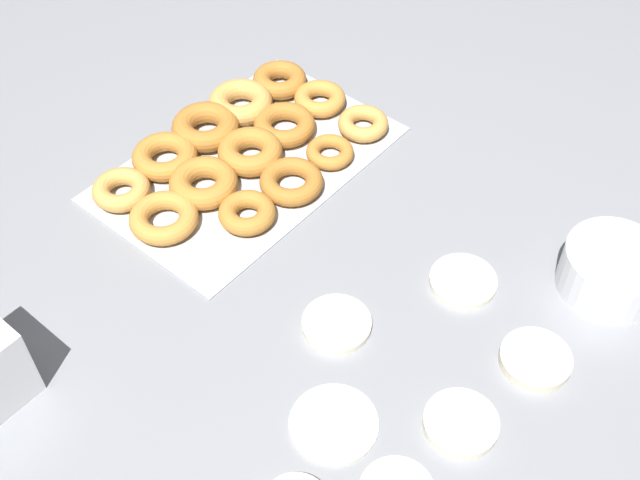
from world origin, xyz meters
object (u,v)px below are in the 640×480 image
at_px(pancake_4, 463,281).
at_px(donut_tray, 241,149).
at_px(pancake_3, 535,359).
at_px(pancake_1, 334,423).
at_px(pancake_5, 461,423).
at_px(batter_bowl, 611,270).
at_px(pancake_0, 337,327).

relative_size(pancake_4, donut_tray, 0.20).
distance_m(pancake_3, donut_tray, 0.58).
bearing_deg(pancake_1, pancake_5, 129.40).
height_order(donut_tray, batter_bowl, batter_bowl).
height_order(pancake_3, pancake_4, pancake_3).
relative_size(pancake_1, pancake_4, 1.17).
distance_m(donut_tray, batter_bowl, 0.60).
height_order(pancake_1, donut_tray, donut_tray).
distance_m(pancake_1, pancake_4, 0.29).
relative_size(pancake_0, donut_tray, 0.20).
relative_size(pancake_5, batter_bowl, 0.67).
bearing_deg(pancake_4, pancake_5, 32.53).
xyz_separation_m(pancake_0, donut_tray, (-0.17, -0.34, 0.01)).
distance_m(pancake_0, pancake_4, 0.20).
xyz_separation_m(pancake_3, pancake_5, (0.14, -0.02, -0.00)).
height_order(pancake_1, pancake_5, pancake_5).
height_order(pancake_0, pancake_1, pancake_0).
distance_m(pancake_0, pancake_1, 0.14).
bearing_deg(pancake_5, pancake_4, -147.47).
xyz_separation_m(pancake_1, batter_bowl, (-0.42, 0.16, 0.03)).
bearing_deg(pancake_0, pancake_3, 118.69).
bearing_deg(pancake_4, donut_tray, -88.52).
distance_m(pancake_0, batter_bowl, 0.39).
relative_size(pancake_0, batter_bowl, 0.68).
height_order(pancake_0, donut_tray, donut_tray).
height_order(pancake_0, pancake_4, pancake_0).
bearing_deg(batter_bowl, pancake_1, -20.49).
bearing_deg(pancake_1, donut_tray, -123.32).
distance_m(pancake_1, pancake_3, 0.28).
relative_size(pancake_3, batter_bowl, 0.67).
bearing_deg(pancake_5, pancake_1, -50.60).
bearing_deg(pancake_3, donut_tray, -94.05).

